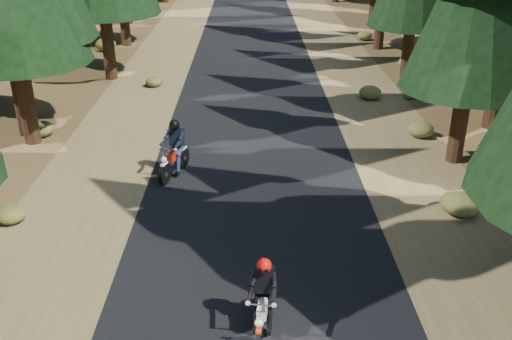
% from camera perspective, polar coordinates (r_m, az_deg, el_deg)
% --- Properties ---
extents(ground, '(120.00, 120.00, 0.00)m').
position_cam_1_polar(ground, '(13.30, 0.09, -7.02)').
color(ground, '#422F17').
rests_on(ground, ground).
extents(road, '(6.00, 100.00, 0.01)m').
position_cam_1_polar(road, '(17.75, -0.15, 1.51)').
color(road, black).
rests_on(road, ground).
extents(shoulder_l, '(3.20, 100.00, 0.01)m').
position_cam_1_polar(shoulder_l, '(18.29, -14.72, 1.38)').
color(shoulder_l, brown).
rests_on(shoulder_l, ground).
extents(shoulder_r, '(3.20, 100.00, 0.01)m').
position_cam_1_polar(shoulder_r, '(18.38, 14.35, 1.53)').
color(shoulder_r, brown).
rests_on(shoulder_r, ground).
extents(log_near, '(5.55, 1.69, 0.32)m').
position_cam_1_polar(log_near, '(25.30, 20.35, 7.48)').
color(log_near, '#4C4233').
rests_on(log_near, ground).
extents(understory_shrubs, '(16.39, 31.66, 0.67)m').
position_cam_1_polar(understory_shrubs, '(20.52, 2.72, 5.55)').
color(understory_shrubs, '#474C1E').
rests_on(understory_shrubs, ground).
extents(rider_lead, '(0.73, 1.72, 1.49)m').
position_cam_1_polar(rider_lead, '(10.41, 0.70, -13.91)').
color(rider_lead, silver).
rests_on(rider_lead, road).
extents(rider_follow, '(1.14, 1.93, 1.65)m').
position_cam_1_polar(rider_follow, '(16.32, -8.21, 1.19)').
color(rider_follow, '#9A1C0A').
rests_on(rider_follow, road).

